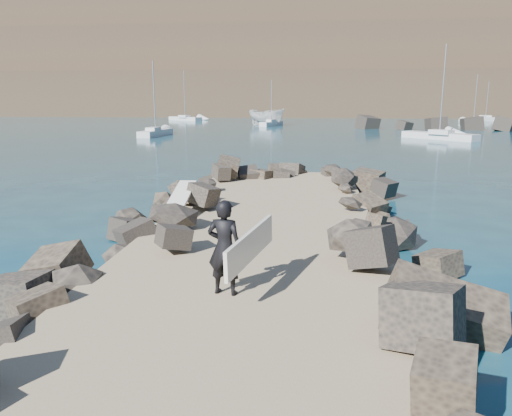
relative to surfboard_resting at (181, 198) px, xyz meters
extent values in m
plane|color=#0F384C|center=(2.60, -2.17, -1.04)|extent=(800.00, 800.00, 0.00)
cube|color=#8C7759|center=(2.60, -4.17, -0.74)|extent=(6.00, 26.00, 0.60)
cube|color=black|center=(-0.30, -3.67, -0.54)|extent=(2.60, 22.00, 1.00)
cube|color=black|center=(5.50, -3.67, -0.54)|extent=(2.60, 22.00, 1.00)
cube|color=#2D4919|center=(12.60, 157.83, 14.96)|extent=(360.00, 140.00, 32.00)
cube|color=white|center=(0.00, 0.00, 0.00)|extent=(0.62, 2.15, 0.07)
imported|color=silver|center=(-2.91, 60.30, 0.20)|extent=(6.66, 5.55, 2.47)
imported|color=black|center=(2.39, -6.13, 0.41)|extent=(0.67, 0.49, 1.69)
cube|color=beige|center=(2.84, -6.13, 0.46)|extent=(0.60, 2.04, 0.66)
cube|color=silver|center=(16.27, 36.70, -0.79)|extent=(6.53, 6.61, 0.80)
cylinder|color=gray|center=(16.27, 36.70, 3.75)|extent=(0.12, 0.12, 8.38)
cube|color=silver|center=(16.27, 36.05, -0.29)|extent=(2.36, 2.38, 0.44)
cube|color=silver|center=(-12.79, 37.89, -0.79)|extent=(2.02, 6.61, 0.80)
cylinder|color=gray|center=(-12.79, 37.89, 3.14)|extent=(0.12, 0.12, 7.16)
cube|color=silver|center=(-12.79, 37.11, -0.29)|extent=(1.20, 1.91, 0.44)
cube|color=silver|center=(34.70, 80.45, -0.79)|extent=(2.24, 5.72, 0.80)
cylinder|color=gray|center=(34.70, 80.45, 2.64)|extent=(0.12, 0.12, 6.15)
cube|color=silver|center=(34.70, 79.79, -0.29)|extent=(1.17, 1.70, 0.44)
cube|color=silver|center=(28.82, 67.79, -0.79)|extent=(2.74, 6.44, 0.80)
cylinder|color=gray|center=(28.82, 67.79, 3.02)|extent=(0.12, 0.12, 6.91)
cube|color=silver|center=(28.82, 67.05, -0.29)|extent=(1.37, 1.94, 0.44)
cube|color=silver|center=(-18.98, 74.78, -0.79)|extent=(6.95, 5.68, 0.80)
cylinder|color=gray|center=(-18.98, 74.78, 3.64)|extent=(0.12, 0.12, 8.16)
cube|color=silver|center=(-18.98, 74.25, -0.29)|extent=(2.38, 2.18, 0.44)
cube|color=silver|center=(-2.08, 58.66, -0.79)|extent=(3.13, 5.38, 0.80)
cylinder|color=gray|center=(-2.08, 58.66, 2.50)|extent=(0.12, 0.12, 5.87)
cube|color=silver|center=(-2.08, 58.07, -0.29)|extent=(1.36, 1.71, 0.44)
cube|color=white|center=(-37.40, 149.83, 32.96)|extent=(10.00, 8.00, 4.00)
cube|color=white|center=(2.60, 162.83, 32.71)|extent=(8.00, 6.00, 3.50)
camera|label=1|loc=(3.85, -14.30, 2.94)|focal=35.00mm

